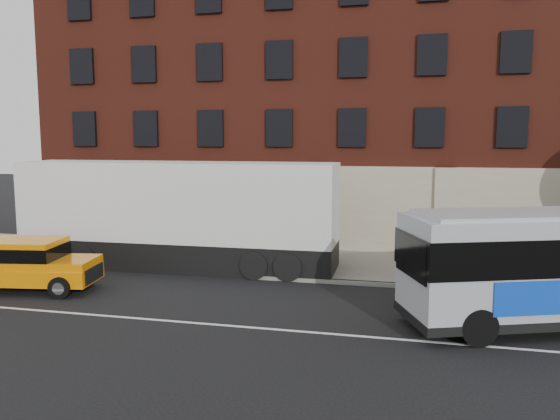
# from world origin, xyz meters

# --- Properties ---
(ground) EXTENTS (120.00, 120.00, 0.00)m
(ground) POSITION_xyz_m (0.00, 0.00, 0.00)
(ground) COLOR black
(ground) RESTS_ON ground
(sidewalk) EXTENTS (60.00, 6.00, 0.15)m
(sidewalk) POSITION_xyz_m (0.00, 9.00, 0.07)
(sidewalk) COLOR gray
(sidewalk) RESTS_ON ground
(kerb) EXTENTS (60.00, 0.25, 0.15)m
(kerb) POSITION_xyz_m (0.00, 6.00, 0.07)
(kerb) COLOR gray
(kerb) RESTS_ON ground
(lane_line) EXTENTS (60.00, 0.12, 0.01)m
(lane_line) POSITION_xyz_m (0.00, 0.50, 0.01)
(lane_line) COLOR silver
(lane_line) RESTS_ON ground
(building) EXTENTS (30.00, 12.10, 15.00)m
(building) POSITION_xyz_m (-0.01, 16.92, 7.58)
(building) COLOR #602216
(building) RESTS_ON sidewalk
(sign_pole) EXTENTS (0.30, 0.20, 2.50)m
(sign_pole) POSITION_xyz_m (-8.50, 6.15, 1.45)
(sign_pole) COLOR slate
(sign_pole) RESTS_ON ground
(yellow_suv) EXTENTS (5.01, 2.71, 1.87)m
(yellow_suv) POSITION_xyz_m (-8.92, 2.49, 1.07)
(yellow_suv) COLOR orange
(yellow_suv) RESTS_ON ground
(shipping_container) EXTENTS (13.45, 3.07, 4.47)m
(shipping_container) POSITION_xyz_m (-5.06, 7.16, 2.21)
(shipping_container) COLOR black
(shipping_container) RESTS_ON ground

